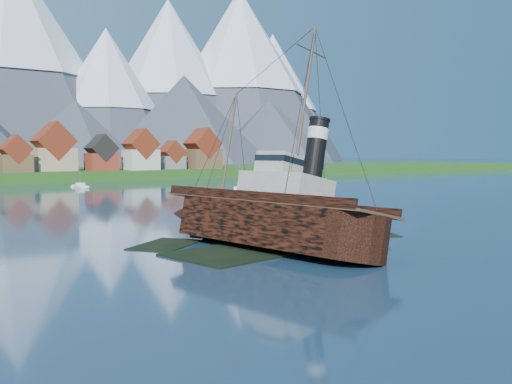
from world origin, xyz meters
TOP-DOWN VIEW (x-y plane):
  - ground at (0.00, 0.00)m, footprint 1400.00×1400.00m
  - shoal at (1.78, 2.15)m, footprint 31.71×21.24m
  - tugboat_wreck at (-1.86, -0.21)m, footprint 6.92×29.82m
  - sailboat_d at (40.55, 63.47)m, footprint 8.23×7.63m
  - sailboat_e at (17.68, 106.10)m, footprint 3.01×9.24m

SIDE VIEW (x-z plane):
  - shoal at x=1.78m, z-range -0.92..0.22m
  - ground at x=0.00m, z-range 0.00..0.00m
  - sailboat_e at x=17.68m, z-range -5.04..5.50m
  - sailboat_d at x=40.55m, z-range -5.85..6.42m
  - tugboat_wreck at x=-1.86m, z-range -8.84..14.79m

